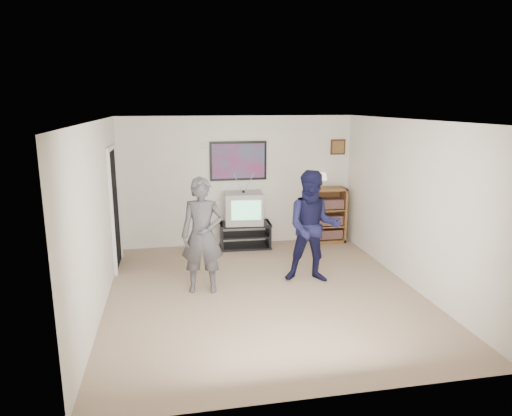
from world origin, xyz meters
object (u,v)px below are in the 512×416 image
object	(u,v)px
person_short	(313,227)
crt_television	(244,208)
media_stand	(245,235)
bookshelf	(328,215)
person_tall	(202,235)

from	to	relation	value
person_short	crt_television	bearing A→B (deg)	125.74
person_short	media_stand	bearing A→B (deg)	125.09
bookshelf	person_short	size ratio (longest dim) A/B	0.63
crt_television	person_tall	bearing A→B (deg)	-109.79
media_stand	crt_television	size ratio (longest dim) A/B	1.42
media_stand	bookshelf	world-z (taller)	bookshelf
media_stand	crt_television	world-z (taller)	crt_television
person_tall	person_short	world-z (taller)	person_short
media_stand	person_short	world-z (taller)	person_short
media_stand	person_tall	xyz separation A→B (m)	(-0.95, -1.97, 0.61)
crt_television	media_stand	bearing A→B (deg)	5.39
crt_television	bookshelf	size ratio (longest dim) A/B	0.64
bookshelf	person_tall	distance (m)	3.33
bookshelf	person_short	bearing A→B (deg)	-115.65
person_tall	bookshelf	bearing A→B (deg)	46.26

